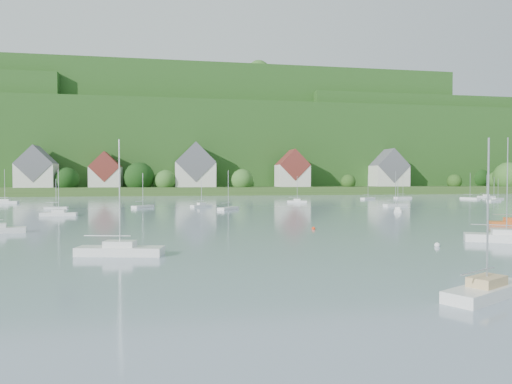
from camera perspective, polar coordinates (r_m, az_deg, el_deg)
far_shore_strip at (r=206.19m, az=-8.84°, el=0.24°), size 600.00×60.00×3.00m
forested_ridge at (r=275.20m, az=-9.14°, el=5.03°), size 620.00×181.22×69.89m
village_building_0 at (r=199.39m, az=-24.77°, el=2.37°), size 14.00×10.40×16.00m
village_building_1 at (r=196.64m, az=-17.54°, el=2.23°), size 12.00×9.36×14.00m
village_building_2 at (r=194.38m, az=-7.28°, el=2.75°), size 16.00×11.44×18.00m
village_building_3 at (r=198.57m, az=4.37°, el=2.49°), size 13.00×10.40×15.50m
village_building_4 at (r=218.02m, az=15.62°, el=2.40°), size 15.00×10.40×16.50m
near_sailboat_0 at (r=40.92m, az=-15.96°, el=-6.63°), size 7.30×3.48×9.50m
near_sailboat_2 at (r=28.48m, az=25.88°, el=-10.41°), size 6.35×4.48×8.45m
near_sailboat_4 at (r=53.65m, az=27.77°, el=-4.78°), size 7.76×5.63×10.37m
mooring_buoy_1 at (r=47.47m, az=20.84°, el=-6.13°), size 0.50×0.50×0.50m
mooring_buoy_2 at (r=59.66m, az=6.89°, el=-4.47°), size 0.45×0.45×0.45m
far_sailboat_cluster at (r=119.98m, az=-4.45°, el=-1.24°), size 197.24×69.65×8.71m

